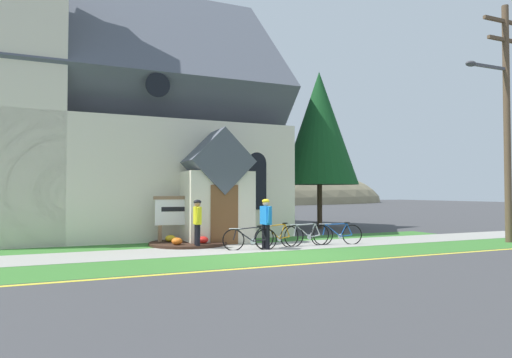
% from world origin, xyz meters
% --- Properties ---
extents(ground, '(140.00, 140.00, 0.00)m').
position_xyz_m(ground, '(0.00, 4.00, 0.00)').
color(ground, '#3D3D3F').
extents(sidewalk_slab, '(32.00, 2.23, 0.01)m').
position_xyz_m(sidewalk_slab, '(-2.49, 1.75, 0.01)').
color(sidewalk_slab, '#99968E').
rests_on(sidewalk_slab, ground).
extents(grass_verge, '(32.00, 2.30, 0.01)m').
position_xyz_m(grass_verge, '(-2.49, -0.52, 0.00)').
color(grass_verge, '#38722D').
rests_on(grass_verge, ground).
extents(church_lawn, '(24.00, 1.63, 0.01)m').
position_xyz_m(church_lawn, '(-2.49, 3.68, 0.00)').
color(church_lawn, '#38722D').
rests_on(church_lawn, ground).
extents(curb_paint_stripe, '(28.00, 0.16, 0.01)m').
position_xyz_m(curb_paint_stripe, '(-2.49, -1.82, 0.00)').
color(curb_paint_stripe, yellow).
rests_on(curb_paint_stripe, ground).
extents(church_building, '(11.93, 12.58, 13.37)m').
position_xyz_m(church_building, '(-2.77, 9.54, 4.66)').
color(church_building, beige).
rests_on(church_building, ground).
extents(church_sign, '(2.28, 0.29, 1.70)m').
position_xyz_m(church_sign, '(-1.59, 3.81, 1.14)').
color(church_sign, '#7F6047').
rests_on(church_sign, ground).
extents(flower_bed, '(2.72, 2.72, 0.34)m').
position_xyz_m(flower_bed, '(-1.57, 3.41, 0.08)').
color(flower_bed, '#382319').
rests_on(flower_bed, ground).
extents(bicycle_silver, '(1.70, 0.55, 0.81)m').
position_xyz_m(bicycle_silver, '(3.26, 1.39, 0.37)').
color(bicycle_silver, black).
rests_on(bicycle_silver, ground).
extents(bicycle_blue, '(1.68, 0.53, 0.81)m').
position_xyz_m(bicycle_blue, '(-0.14, 1.22, 0.36)').
color(bicycle_blue, black).
rests_on(bicycle_blue, ground).
extents(bicycle_orange, '(1.72, 0.22, 0.84)m').
position_xyz_m(bicycle_orange, '(0.92, 1.45, 0.38)').
color(bicycle_orange, black).
rests_on(bicycle_orange, ground).
extents(bicycle_yellow, '(1.76, 0.08, 0.83)m').
position_xyz_m(bicycle_yellow, '(2.10, 1.50, 0.38)').
color(bicycle_yellow, black).
rests_on(bicycle_yellow, ground).
extents(cyclist_in_blue_jersey, '(0.28, 0.74, 1.62)m').
position_xyz_m(cyclist_in_blue_jersey, '(0.40, 1.22, 0.94)').
color(cyclist_in_blue_jersey, black).
rests_on(cyclist_in_blue_jersey, ground).
extents(cyclist_in_yellow_jersey, '(0.27, 0.72, 1.60)m').
position_xyz_m(cyclist_in_yellow_jersey, '(-1.57, 2.30, 0.92)').
color(cyclist_in_yellow_jersey, black).
rests_on(cyclist_in_yellow_jersey, ground).
extents(utility_pole, '(3.12, 0.28, 8.83)m').
position_xyz_m(utility_pole, '(9.38, -0.46, 4.89)').
color(utility_pole, brown).
rests_on(utility_pole, ground).
extents(roadside_conifer, '(3.95, 3.95, 8.06)m').
position_xyz_m(roadside_conifer, '(6.36, 7.67, 5.14)').
color(roadside_conifer, '#3D2D1E').
rests_on(roadside_conifer, ground).
extents(distant_hill, '(75.59, 38.43, 16.36)m').
position_xyz_m(distant_hill, '(12.10, 60.45, 0.00)').
color(distant_hill, '#847A5B').
rests_on(distant_hill, ground).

